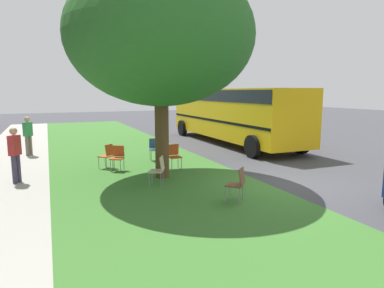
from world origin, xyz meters
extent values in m
plane|color=#424247|center=(0.00, 0.00, 0.00)|extent=(80.00, 80.00, 0.00)
cube|color=#3D752D|center=(0.00, 3.20, 0.00)|extent=(48.00, 6.00, 0.01)
cylinder|color=brown|center=(2.16, 2.82, 1.51)|extent=(0.44, 0.44, 3.02)
ellipsoid|color=#2D6B28|center=(2.16, 2.82, 4.39)|extent=(5.72, 5.72, 4.23)
cube|color=beige|center=(1.24, 3.31, 0.44)|extent=(0.56, 0.55, 0.04)
cube|color=beige|center=(1.16, 3.15, 0.68)|extent=(0.39, 0.27, 0.40)
cylinder|color=gray|center=(1.48, 3.37, 0.21)|extent=(0.02, 0.02, 0.42)
cylinder|color=gray|center=(1.16, 3.55, 0.21)|extent=(0.02, 0.02, 0.42)
cylinder|color=gray|center=(1.32, 3.08, 0.21)|extent=(0.02, 0.02, 0.42)
cylinder|color=gray|center=(1.00, 3.25, 0.21)|extent=(0.02, 0.02, 0.42)
cube|color=#C64C1E|center=(3.58, 4.00, 0.44)|extent=(0.56, 0.57, 0.04)
cube|color=#C64C1E|center=(3.73, 3.91, 0.68)|extent=(0.28, 0.39, 0.40)
cylinder|color=gray|center=(3.53, 4.25, 0.21)|extent=(0.02, 0.02, 0.42)
cylinder|color=gray|center=(3.34, 3.94, 0.21)|extent=(0.02, 0.02, 0.42)
cylinder|color=gray|center=(3.82, 4.07, 0.21)|extent=(0.02, 0.02, 0.42)
cylinder|color=gray|center=(3.63, 3.76, 0.21)|extent=(0.02, 0.02, 0.42)
cube|color=#C64C1E|center=(4.19, 4.30, 0.44)|extent=(0.58, 0.58, 0.04)
cube|color=#C64C1E|center=(4.05, 4.18, 0.68)|extent=(0.33, 0.35, 0.40)
cylinder|color=gray|center=(4.43, 4.28, 0.21)|extent=(0.02, 0.02, 0.42)
cylinder|color=gray|center=(4.19, 4.55, 0.21)|extent=(0.02, 0.02, 0.42)
cylinder|color=gray|center=(4.18, 4.05, 0.21)|extent=(0.02, 0.02, 0.42)
cylinder|color=gray|center=(3.94, 4.32, 0.21)|extent=(0.02, 0.02, 0.42)
cube|color=brown|center=(-0.94, 1.95, 0.44)|extent=(0.58, 0.58, 0.04)
cube|color=brown|center=(-1.07, 1.82, 0.68)|extent=(0.34, 0.34, 0.40)
cylinder|color=gray|center=(-0.70, 1.94, 0.21)|extent=(0.02, 0.02, 0.42)
cylinder|color=gray|center=(-0.95, 2.19, 0.21)|extent=(0.02, 0.02, 0.42)
cylinder|color=gray|center=(-0.94, 1.70, 0.21)|extent=(0.02, 0.02, 0.42)
cylinder|color=gray|center=(-1.19, 1.96, 0.21)|extent=(0.02, 0.02, 0.42)
cube|color=#335184|center=(4.83, 2.26, 0.44)|extent=(0.45, 0.47, 0.04)
cube|color=#335184|center=(5.01, 2.23, 0.68)|extent=(0.14, 0.41, 0.40)
cylinder|color=gray|center=(4.69, 2.46, 0.21)|extent=(0.02, 0.02, 0.42)
cylinder|color=gray|center=(4.64, 2.10, 0.21)|extent=(0.02, 0.02, 0.42)
cylinder|color=gray|center=(5.02, 2.41, 0.21)|extent=(0.02, 0.02, 0.42)
cylinder|color=gray|center=(4.98, 2.06, 0.21)|extent=(0.02, 0.02, 0.42)
cube|color=#C64C1E|center=(3.05, 2.06, 0.44)|extent=(0.40, 0.42, 0.04)
cube|color=#C64C1E|center=(3.23, 2.06, 0.68)|extent=(0.09, 0.40, 0.40)
cylinder|color=gray|center=(2.88, 2.24, 0.21)|extent=(0.02, 0.02, 0.42)
cylinder|color=gray|center=(2.87, 1.88, 0.21)|extent=(0.02, 0.02, 0.42)
cylinder|color=gray|center=(3.22, 2.24, 0.21)|extent=(0.02, 0.02, 0.42)
cylinder|color=gray|center=(3.21, 1.88, 0.21)|extent=(0.02, 0.02, 0.42)
cube|color=yellow|center=(7.75, -2.90, 1.63)|extent=(10.40, 2.44, 2.50)
cube|color=black|center=(7.75, -2.90, 1.28)|extent=(10.30, 2.46, 0.12)
cube|color=black|center=(7.75, -2.90, 2.53)|extent=(10.30, 2.46, 0.56)
cylinder|color=black|center=(11.75, -1.64, 0.48)|extent=(0.96, 0.28, 0.96)
cylinder|color=black|center=(11.75, -4.16, 0.48)|extent=(0.96, 0.28, 0.96)
cylinder|color=black|center=(3.75, -1.64, 0.48)|extent=(0.96, 0.28, 0.96)
cylinder|color=black|center=(3.75, -4.16, 0.48)|extent=(0.96, 0.28, 0.96)
cylinder|color=#726659|center=(8.03, 6.89, 0.42)|extent=(0.14, 0.14, 0.85)
cylinder|color=#726659|center=(7.90, 7.01, 0.42)|extent=(0.14, 0.14, 0.85)
cube|color=#338C4C|center=(7.96, 6.95, 1.15)|extent=(0.40, 0.39, 0.60)
sphere|color=tan|center=(7.96, 6.95, 1.58)|extent=(0.22, 0.22, 0.22)
cylinder|color=#3F3851|center=(3.15, 7.14, 0.42)|extent=(0.14, 0.14, 0.85)
cylinder|color=#3F3851|center=(3.30, 7.05, 0.42)|extent=(0.14, 0.14, 0.85)
cube|color=red|center=(3.22, 7.10, 1.15)|extent=(0.41, 0.36, 0.60)
sphere|color=tan|center=(3.22, 7.10, 1.58)|extent=(0.22, 0.22, 0.22)
camera|label=1|loc=(-8.07, 6.13, 2.73)|focal=31.80mm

